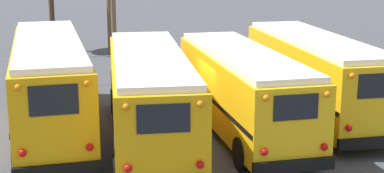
{
  "coord_description": "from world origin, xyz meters",
  "views": [
    {
      "loc": [
        -4.06,
        -19.87,
        6.57
      ],
      "look_at": [
        0.0,
        0.25,
        1.62
      ],
      "focal_mm": 55.0,
      "sensor_mm": 36.0,
      "label": 1
    }
  ],
  "objects_px": {
    "school_bus_1": "(149,94)",
    "school_bus_0": "(50,82)",
    "school_bus_2": "(242,88)",
    "school_bus_3": "(314,73)"
  },
  "relations": [
    {
      "from": "school_bus_1",
      "to": "school_bus_0",
      "type": "bearing_deg",
      "value": 150.98
    },
    {
      "from": "school_bus_0",
      "to": "school_bus_2",
      "type": "height_order",
      "value": "school_bus_0"
    },
    {
      "from": "school_bus_0",
      "to": "school_bus_2",
      "type": "relative_size",
      "value": 1.12
    },
    {
      "from": "school_bus_3",
      "to": "school_bus_2",
      "type": "bearing_deg",
      "value": -156.34
    },
    {
      "from": "school_bus_1",
      "to": "school_bus_2",
      "type": "xyz_separation_m",
      "value": [
        3.33,
        0.31,
        -0.05
      ]
    },
    {
      "from": "school_bus_1",
      "to": "school_bus_2",
      "type": "bearing_deg",
      "value": 5.32
    },
    {
      "from": "school_bus_1",
      "to": "school_bus_2",
      "type": "relative_size",
      "value": 1.07
    },
    {
      "from": "school_bus_2",
      "to": "school_bus_3",
      "type": "xyz_separation_m",
      "value": [
        3.33,
        1.46,
        0.1
      ]
    },
    {
      "from": "school_bus_0",
      "to": "school_bus_1",
      "type": "xyz_separation_m",
      "value": [
        3.33,
        -1.85,
        -0.15
      ]
    },
    {
      "from": "school_bus_2",
      "to": "school_bus_3",
      "type": "distance_m",
      "value": 3.64
    }
  ]
}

